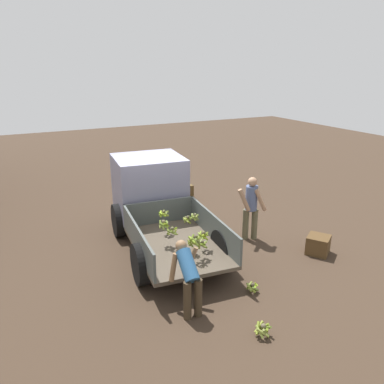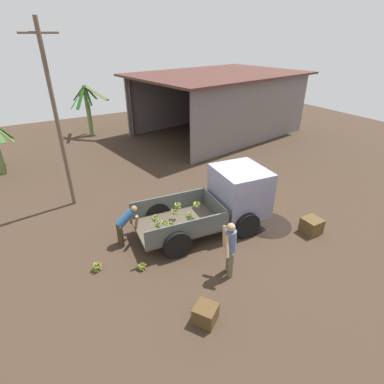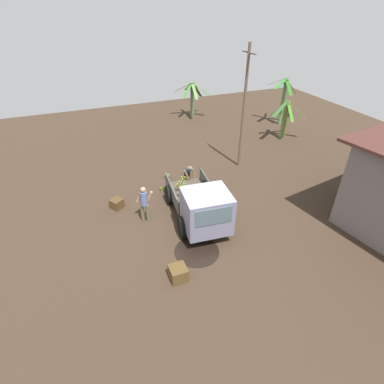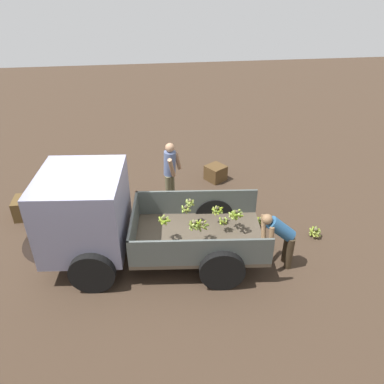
{
  "view_description": "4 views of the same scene",
  "coord_description": "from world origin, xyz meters",
  "px_view_note": "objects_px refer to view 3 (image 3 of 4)",
  "views": [
    {
      "loc": [
        -8.5,
        3.3,
        4.16
      ],
      "look_at": [
        -1.53,
        -0.22,
        1.52
      ],
      "focal_mm": 35.0,
      "sensor_mm": 36.0,
      "label": 1
    },
    {
      "loc": [
        -5.42,
        -6.75,
        5.8
      ],
      "look_at": [
        -1.46,
        0.14,
        1.59
      ],
      "focal_mm": 28.0,
      "sensor_mm": 36.0,
      "label": 2
    },
    {
      "loc": [
        8.56,
        -3.77,
        7.94
      ],
      "look_at": [
        -0.8,
        -0.04,
        1.38
      ],
      "focal_mm": 28.0,
      "sensor_mm": 36.0,
      "label": 3
    },
    {
      "loc": [
        -0.94,
        6.3,
        5.23
      ],
      "look_at": [
        -1.87,
        -0.73,
        0.94
      ],
      "focal_mm": 35.0,
      "sensor_mm": 36.0,
      "label": 4
    }
  ],
  "objects_px": {
    "cargo_truck": "(203,208)",
    "person_foreground_visitor": "(144,202)",
    "banana_bunch_on_ground_1": "(162,188)",
    "utility_pole": "(244,108)",
    "person_worker_loading": "(188,173)",
    "banana_bunch_on_ground_0": "(167,175)",
    "wooden_crate_0": "(117,204)",
    "wooden_crate_1": "(178,273)"
  },
  "relations": [
    {
      "from": "person_worker_loading",
      "to": "banana_bunch_on_ground_1",
      "type": "distance_m",
      "value": 1.49
    },
    {
      "from": "cargo_truck",
      "to": "banana_bunch_on_ground_0",
      "type": "height_order",
      "value": "cargo_truck"
    },
    {
      "from": "utility_pole",
      "to": "person_foreground_visitor",
      "type": "bearing_deg",
      "value": -64.59
    },
    {
      "from": "person_foreground_visitor",
      "to": "wooden_crate_1",
      "type": "relative_size",
      "value": 2.89
    },
    {
      "from": "cargo_truck",
      "to": "banana_bunch_on_ground_1",
      "type": "xyz_separation_m",
      "value": [
        -3.41,
        -0.69,
        -0.92
      ]
    },
    {
      "from": "cargo_truck",
      "to": "person_foreground_visitor",
      "type": "height_order",
      "value": "cargo_truck"
    },
    {
      "from": "cargo_truck",
      "to": "person_worker_loading",
      "type": "relative_size",
      "value": 3.59
    },
    {
      "from": "person_worker_loading",
      "to": "wooden_crate_1",
      "type": "distance_m",
      "value": 5.98
    },
    {
      "from": "wooden_crate_0",
      "to": "wooden_crate_1",
      "type": "height_order",
      "value": "wooden_crate_1"
    },
    {
      "from": "utility_pole",
      "to": "person_worker_loading",
      "type": "xyz_separation_m",
      "value": [
        0.96,
        -3.39,
        -2.52
      ]
    },
    {
      "from": "person_worker_loading",
      "to": "wooden_crate_1",
      "type": "bearing_deg",
      "value": -21.59
    },
    {
      "from": "person_foreground_visitor",
      "to": "person_worker_loading",
      "type": "relative_size",
      "value": 1.31
    },
    {
      "from": "person_foreground_visitor",
      "to": "person_worker_loading",
      "type": "height_order",
      "value": "person_foreground_visitor"
    },
    {
      "from": "utility_pole",
      "to": "wooden_crate_1",
      "type": "height_order",
      "value": "utility_pole"
    },
    {
      "from": "cargo_truck",
      "to": "banana_bunch_on_ground_1",
      "type": "height_order",
      "value": "cargo_truck"
    },
    {
      "from": "person_foreground_visitor",
      "to": "utility_pole",
      "type": "bearing_deg",
      "value": -38.6
    },
    {
      "from": "person_foreground_visitor",
      "to": "wooden_crate_1",
      "type": "xyz_separation_m",
      "value": [
        3.5,
        0.22,
        -0.66
      ]
    },
    {
      "from": "person_worker_loading",
      "to": "wooden_crate_0",
      "type": "height_order",
      "value": "person_worker_loading"
    },
    {
      "from": "cargo_truck",
      "to": "utility_pole",
      "type": "relative_size",
      "value": 0.71
    },
    {
      "from": "person_worker_loading",
      "to": "banana_bunch_on_ground_0",
      "type": "relative_size",
      "value": 4.04
    },
    {
      "from": "banana_bunch_on_ground_1",
      "to": "wooden_crate_1",
      "type": "bearing_deg",
      "value": -11.38
    },
    {
      "from": "cargo_truck",
      "to": "person_foreground_visitor",
      "type": "distance_m",
      "value": 2.47
    },
    {
      "from": "person_foreground_visitor",
      "to": "person_worker_loading",
      "type": "bearing_deg",
      "value": -28.33
    },
    {
      "from": "utility_pole",
      "to": "banana_bunch_on_ground_0",
      "type": "relative_size",
      "value": 20.32
    },
    {
      "from": "utility_pole",
      "to": "person_worker_loading",
      "type": "distance_m",
      "value": 4.34
    },
    {
      "from": "cargo_truck",
      "to": "utility_pole",
      "type": "xyz_separation_m",
      "value": [
        -4.32,
        4.06,
        2.22
      ]
    },
    {
      "from": "banana_bunch_on_ground_0",
      "to": "wooden_crate_1",
      "type": "distance_m",
      "value": 6.79
    },
    {
      "from": "banana_bunch_on_ground_0",
      "to": "wooden_crate_0",
      "type": "xyz_separation_m",
      "value": [
        1.73,
        -2.88,
        0.08
      ]
    },
    {
      "from": "cargo_truck",
      "to": "banana_bunch_on_ground_0",
      "type": "distance_m",
      "value": 4.59
    },
    {
      "from": "cargo_truck",
      "to": "person_foreground_visitor",
      "type": "bearing_deg",
      "value": -119.66
    },
    {
      "from": "cargo_truck",
      "to": "person_worker_loading",
      "type": "distance_m",
      "value": 3.43
    },
    {
      "from": "wooden_crate_1",
      "to": "person_foreground_visitor",
      "type": "bearing_deg",
      "value": -176.42
    },
    {
      "from": "wooden_crate_1",
      "to": "banana_bunch_on_ground_1",
      "type": "bearing_deg",
      "value": 168.62
    },
    {
      "from": "person_worker_loading",
      "to": "wooden_crate_1",
      "type": "xyz_separation_m",
      "value": [
        5.42,
        -2.46,
        -0.48
      ]
    },
    {
      "from": "person_foreground_visitor",
      "to": "banana_bunch_on_ground_0",
      "type": "relative_size",
      "value": 5.27
    },
    {
      "from": "wooden_crate_1",
      "to": "person_worker_loading",
      "type": "bearing_deg",
      "value": 155.6
    },
    {
      "from": "wooden_crate_0",
      "to": "person_worker_loading",
      "type": "bearing_deg",
      "value": 99.0
    },
    {
      "from": "utility_pole",
      "to": "person_foreground_visitor",
      "type": "xyz_separation_m",
      "value": [
        2.89,
        -6.07,
        -2.35
      ]
    },
    {
      "from": "cargo_truck",
      "to": "wooden_crate_0",
      "type": "height_order",
      "value": "cargo_truck"
    },
    {
      "from": "person_foreground_visitor",
      "to": "banana_bunch_on_ground_0",
      "type": "bearing_deg",
      "value": -5.83
    },
    {
      "from": "cargo_truck",
      "to": "person_worker_loading",
      "type": "xyz_separation_m",
      "value": [
        -3.35,
        0.67,
        -0.3
      ]
    },
    {
      "from": "person_worker_loading",
      "to": "wooden_crate_0",
      "type": "distance_m",
      "value": 3.74
    }
  ]
}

